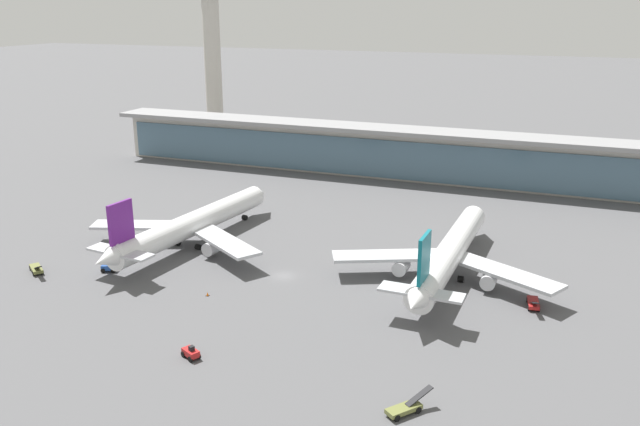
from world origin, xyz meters
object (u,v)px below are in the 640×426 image
(airliner_centre_stand, at_px, (449,254))
(service_truck_by_tail_olive, at_px, (36,269))
(service_truck_under_wing_red, at_px, (191,353))
(control_tower, at_px, (212,39))
(service_truck_on_taxiway_blue, at_px, (109,267))
(service_truck_near_nose_red, at_px, (533,303))
(airliner_left_stand, at_px, (191,225))
(safety_cone_alpha, at_px, (208,294))
(service_truck_mid_apron_olive, at_px, (405,408))

(airliner_centre_stand, xyz_separation_m, service_truck_by_tail_olive, (-74.53, -26.76, -3.91))
(service_truck_under_wing_red, xyz_separation_m, control_tower, (-83.16, 152.57, 35.86))
(service_truck_on_taxiway_blue, height_order, control_tower, control_tower)
(service_truck_near_nose_red, relative_size, control_tower, 0.10)
(control_tower, bearing_deg, airliner_left_stand, -62.54)
(service_truck_near_nose_red, distance_m, service_truck_on_taxiway_blue, 79.06)
(service_truck_near_nose_red, bearing_deg, airliner_centre_stand, 154.03)
(airliner_centre_stand, height_order, safety_cone_alpha, airliner_centre_stand)
(service_truck_near_nose_red, bearing_deg, airliner_left_stand, 175.86)
(airliner_left_stand, distance_m, service_truck_on_taxiway_blue, 20.16)
(airliner_left_stand, xyz_separation_m, control_tower, (-57.85, 111.33, 32.02))
(airliner_centre_stand, distance_m, safety_cone_alpha, 45.39)
(airliner_left_stand, xyz_separation_m, airliner_centre_stand, (54.59, 2.76, 0.00))
(airliner_left_stand, height_order, service_truck_on_taxiway_blue, airliner_left_stand)
(airliner_left_stand, bearing_deg, airliner_centre_stand, 2.90)
(airliner_left_stand, bearing_deg, service_truck_by_tail_olive, -129.72)
(service_truck_mid_apron_olive, bearing_deg, airliner_centre_stand, 94.33)
(service_truck_near_nose_red, distance_m, safety_cone_alpha, 56.78)
(service_truck_mid_apron_olive, bearing_deg, control_tower, 126.85)
(service_truck_near_nose_red, bearing_deg, service_truck_under_wing_red, -141.55)
(service_truck_near_nose_red, height_order, service_truck_mid_apron_olive, same)
(airliner_centre_stand, xyz_separation_m, service_truck_on_taxiway_blue, (-61.72, -21.22, -3.84))
(service_truck_on_taxiway_blue, bearing_deg, safety_cone_alpha, -6.99)
(service_truck_under_wing_red, height_order, control_tower, control_tower)
(airliner_centre_stand, relative_size, control_tower, 0.84)
(airliner_left_stand, height_order, safety_cone_alpha, airliner_left_stand)
(airliner_centre_stand, bearing_deg, service_truck_on_taxiway_blue, -161.02)
(service_truck_mid_apron_olive, xyz_separation_m, control_tower, (-115.93, 154.67, 35.92))
(airliner_centre_stand, relative_size, service_truck_under_wing_red, 16.91)
(service_truck_on_taxiway_blue, distance_m, control_tower, 143.89)
(safety_cone_alpha, bearing_deg, service_truck_near_nose_red, 16.59)
(service_truck_by_tail_olive, xyz_separation_m, safety_cone_alpha, (36.32, 2.66, -0.49))
(service_truck_by_tail_olive, relative_size, control_tower, 0.09)
(airliner_left_stand, bearing_deg, service_truck_on_taxiway_blue, -111.11)
(service_truck_mid_apron_olive, distance_m, service_truck_by_tail_olive, 80.38)
(service_truck_by_tail_olive, bearing_deg, service_truck_mid_apron_olive, -13.92)
(airliner_centre_stand, distance_m, service_truck_mid_apron_olive, 46.40)
(service_truck_on_taxiway_blue, bearing_deg, service_truck_under_wing_red, -35.07)
(safety_cone_alpha, bearing_deg, airliner_centre_stand, 32.24)
(service_truck_under_wing_red, bearing_deg, safety_cone_alpha, 114.18)
(service_truck_by_tail_olive, height_order, safety_cone_alpha, service_truck_by_tail_olive)
(service_truck_on_taxiway_blue, relative_size, control_tower, 0.05)
(control_tower, bearing_deg, service_truck_on_taxiway_blue, -68.65)
(service_truck_under_wing_red, relative_size, control_tower, 0.05)
(service_truck_on_taxiway_blue, bearing_deg, service_truck_near_nose_red, 9.71)
(service_truck_by_tail_olive, bearing_deg, airliner_centre_stand, 19.75)
(service_truck_on_taxiway_blue, xyz_separation_m, safety_cone_alpha, (23.51, -2.88, -0.56))
(airliner_left_stand, bearing_deg, service_truck_mid_apron_olive, -36.73)
(control_tower, height_order, safety_cone_alpha, control_tower)
(service_truck_near_nose_red, xyz_separation_m, control_tower, (-128.65, 116.46, 35.92))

